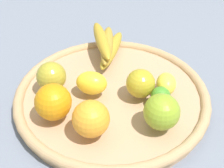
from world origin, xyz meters
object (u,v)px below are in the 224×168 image
(banana_bunch, at_px, (107,45))
(lemon_1, at_px, (166,84))
(apple_0, at_px, (51,76))
(apple_1, at_px, (161,112))
(lime_0, at_px, (161,96))
(orange_0, at_px, (53,102))
(lemon_0, at_px, (92,83))
(apple_2, at_px, (140,83))
(orange_1, at_px, (91,119))

(banana_bunch, xyz_separation_m, lemon_1, (0.21, 0.00, -0.01))
(banana_bunch, height_order, apple_0, apple_0)
(apple_0, bearing_deg, apple_1, 21.13)
(lime_0, xyz_separation_m, orange_0, (-0.13, -0.20, 0.02))
(lime_0, bearing_deg, lemon_0, -146.76)
(lemon_1, distance_m, apple_2, 0.06)
(lemon_1, bearing_deg, apple_2, -120.92)
(lime_0, bearing_deg, orange_1, -101.98)
(apple_0, height_order, orange_0, orange_0)
(lime_0, distance_m, orange_1, 0.17)
(apple_1, distance_m, orange_0, 0.22)
(lemon_1, distance_m, orange_1, 0.21)
(lime_0, bearing_deg, lemon_1, 115.70)
(apple_0, relative_size, orange_0, 0.89)
(apple_0, height_order, apple_2, apple_0)
(apple_1, distance_m, orange_1, 0.14)
(banana_bunch, bearing_deg, apple_1, -18.74)
(banana_bunch, bearing_deg, orange_0, -66.90)
(orange_0, bearing_deg, lemon_0, 94.04)
(apple_1, relative_size, lemon_0, 1.05)
(orange_1, bearing_deg, banana_bunch, 132.35)
(lemon_1, height_order, orange_0, orange_0)
(lime_0, bearing_deg, banana_bunch, 169.63)
(lemon_1, relative_size, lime_0, 1.41)
(apple_2, bearing_deg, apple_1, -22.21)
(lime_0, bearing_deg, apple_0, -144.42)
(apple_0, xyz_separation_m, orange_0, (0.08, -0.05, 0.00))
(orange_1, bearing_deg, apple_2, 95.81)
(apple_1, xyz_separation_m, apple_2, (-0.10, 0.04, -0.00))
(lime_0, bearing_deg, apple_1, -48.63)
(lemon_0, xyz_separation_m, orange_0, (0.01, -0.11, 0.01))
(lime_0, relative_size, apple_1, 0.58)
(banana_bunch, distance_m, lemon_0, 0.16)
(lime_0, distance_m, apple_0, 0.25)
(lemon_1, relative_size, apple_2, 0.93)
(apple_1, height_order, orange_0, orange_0)
(apple_0, height_order, lemon_0, apple_0)
(banana_bunch, xyz_separation_m, apple_1, (0.27, -0.09, 0.01))
(banana_bunch, distance_m, lemon_1, 0.21)
(apple_0, relative_size, lemon_0, 0.96)
(apple_1, relative_size, orange_0, 0.96)
(orange_1, xyz_separation_m, apple_2, (-0.02, 0.16, -0.00))
(lemon_1, relative_size, apple_0, 0.89)
(apple_1, bearing_deg, apple_0, -158.87)
(lime_0, height_order, lemon_0, lemon_0)
(apple_0, distance_m, apple_2, 0.21)
(apple_0, relative_size, apple_2, 1.05)
(banana_bunch, xyz_separation_m, orange_1, (0.19, -0.21, 0.01))
(lime_0, bearing_deg, orange_0, -122.62)
(apple_0, bearing_deg, orange_0, -31.19)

